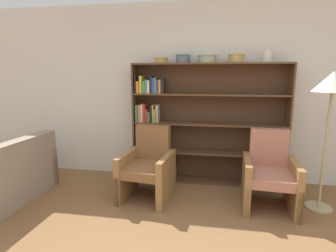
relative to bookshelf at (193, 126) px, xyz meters
The scene contains 11 objects.
wall_back 0.55m from the bookshelf, 45.24° to the left, with size 12.00×0.06×2.75m.
bookshelf is the anchor object (origin of this frame).
bowl_slate 1.12m from the bookshelf, behind, with size 0.22×0.22×0.08m.
bowl_terracotta 1.04m from the bookshelf, behind, with size 0.22×0.22×0.12m.
bowl_olive 1.04m from the bookshelf, ahead, with size 0.28×0.28×0.11m.
bowl_sage 1.18m from the bookshelf, ahead, with size 0.22×0.22×0.12m.
vase_tall 1.45m from the bookshelf, ahead, with size 0.13×0.13×0.19m.
couch 2.76m from the bookshelf, 154.12° to the right, with size 0.86×1.48×0.85m.
armchair_leather 1.00m from the bookshelf, 129.31° to the right, with size 0.71×0.75×0.97m.
armchair_cushioned 1.31m from the bookshelf, 33.64° to the right, with size 0.68×0.72×0.97m.
floor_lamp 1.88m from the bookshelf, 20.92° to the right, with size 0.45×0.45×1.71m.
Camera 1 is at (0.10, -1.57, 1.67)m, focal length 28.00 mm.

